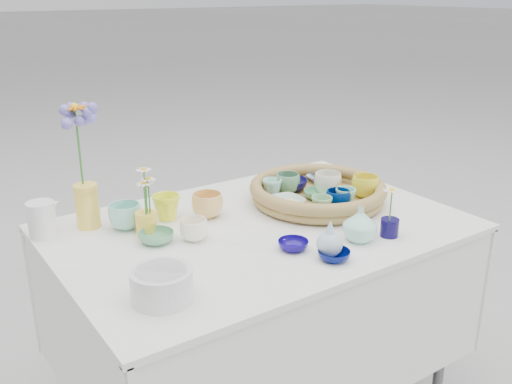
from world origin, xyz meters
TOP-DOWN VIEW (x-y plane):
  - wicker_tray at (0.28, 0.05)m, footprint 0.47×0.47m
  - tray_ceramic_0 at (0.25, 0.17)m, footprint 0.16×0.16m
  - tray_ceramic_1 at (0.40, 0.13)m, footprint 0.11×0.11m
  - tray_ceramic_2 at (0.42, -0.03)m, footprint 0.13×0.13m
  - tray_ceramic_3 at (0.28, 0.05)m, footprint 0.12×0.12m
  - tray_ceramic_4 at (0.19, -0.08)m, footprint 0.07×0.07m
  - tray_ceramic_5 at (0.14, 0.04)m, footprint 0.12×0.12m
  - tray_ceramic_6 at (0.16, 0.15)m, footprint 0.08×0.08m
  - tray_ceramic_7 at (0.34, 0.06)m, footprint 0.11×0.11m
  - tray_ceramic_8 at (0.41, 0.17)m, footprint 0.12×0.12m
  - tray_ceramic_9 at (0.27, -0.07)m, footprint 0.11×0.11m
  - tray_ceramic_10 at (0.11, -0.00)m, footprint 0.11×0.11m
  - tray_ceramic_11 at (0.30, -0.07)m, footprint 0.08×0.08m
  - tray_ceramic_12 at (0.23, 0.15)m, footprint 0.10×0.10m
  - loose_ceramic_0 at (-0.22, 0.21)m, footprint 0.11×0.11m
  - loose_ceramic_1 at (-0.10, 0.15)m, footprint 0.12×0.12m
  - loose_ceramic_2 at (-0.33, 0.06)m, footprint 0.12×0.12m
  - loose_ceramic_3 at (-0.22, 0.02)m, footprint 0.11×0.11m
  - loose_ceramic_4 at (-0.02, -0.20)m, footprint 0.11×0.11m
  - loose_ceramic_5 at (-0.36, 0.21)m, footprint 0.13×0.13m
  - loose_ceramic_6 at (0.03, -0.32)m, footprint 0.11×0.11m
  - fluted_bowl at (-0.45, -0.24)m, footprint 0.20×0.20m
  - bud_vase_paleblue at (0.03, -0.29)m, footprint 0.09×0.09m
  - bud_vase_seafoam at (0.18, -0.26)m, footprint 0.12×0.12m
  - bud_vase_cobalt at (0.27, -0.29)m, footprint 0.07×0.07m
  - single_daisy at (0.26, -0.30)m, footprint 0.08×0.08m
  - tall_vase_yellow at (-0.45, 0.29)m, footprint 0.10×0.10m
  - gerbera at (-0.45, 0.30)m, footprint 0.12×0.12m
  - hydrangea at (-0.45, 0.30)m, footprint 0.11×0.11m
  - white_pitcher at (-0.59, 0.29)m, footprint 0.13×0.10m
  - daisy_cup at (-0.32, 0.14)m, footprint 0.08×0.08m
  - daisy_posy at (-0.32, 0.13)m, footprint 0.08×0.08m

SIDE VIEW (x-z plane):
  - loose_ceramic_4 at x=-0.02m, z-range 0.77..0.79m
  - loose_ceramic_6 at x=0.03m, z-range 0.77..0.79m
  - loose_ceramic_2 at x=-0.33m, z-range 0.77..0.80m
  - bud_vase_cobalt at x=0.27m, z-range 0.77..0.82m
  - tray_ceramic_10 at x=0.11m, z-range 0.78..0.81m
  - tray_ceramic_8 at x=0.41m, z-range 0.78..0.81m
  - tray_ceramic_1 at x=0.40m, z-range 0.78..0.81m
  - tray_ceramic_5 at x=0.14m, z-range 0.78..0.81m
  - tray_ceramic_3 at x=0.28m, z-range 0.78..0.81m
  - loose_ceramic_3 at x=-0.22m, z-range 0.77..0.83m
  - daisy_cup at x=-0.32m, z-range 0.77..0.84m
  - tray_ceramic_0 at x=0.25m, z-range 0.78..0.82m
  - wicker_tray at x=0.28m, z-range 0.77..0.84m
  - fluted_bowl at x=-0.45m, z-range 0.77..0.84m
  - loose_ceramic_1 at x=-0.10m, z-range 0.77..0.85m
  - loose_ceramic_5 at x=-0.36m, z-range 0.77..0.85m
  - loose_ceramic_0 at x=-0.22m, z-range 0.77..0.85m
  - tray_ceramic_6 at x=0.16m, z-range 0.78..0.85m
  - tray_ceramic_4 at x=0.19m, z-range 0.78..0.85m
  - tray_ceramic_11 at x=0.30m, z-range 0.78..0.85m
  - tray_ceramic_9 at x=0.27m, z-range 0.78..0.85m
  - tray_ceramic_12 at x=0.23m, z-range 0.78..0.85m
  - bud_vase_seafoam at x=0.18m, z-range 0.77..0.87m
  - white_pitcher at x=-0.59m, z-range 0.77..0.88m
  - tray_ceramic_2 at x=0.42m, z-range 0.78..0.86m
  - bud_vase_paleblue at x=0.03m, z-range 0.77..0.88m
  - tray_ceramic_7 at x=0.34m, z-range 0.78..0.86m
  - tall_vase_yellow at x=-0.45m, z-range 0.77..0.90m
  - single_daisy at x=0.26m, z-range 0.81..0.92m
  - daisy_posy at x=-0.32m, z-range 0.84..0.97m
  - hydrangea at x=-0.45m, z-range 0.86..1.16m
  - gerbera at x=-0.45m, z-range 0.89..1.15m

